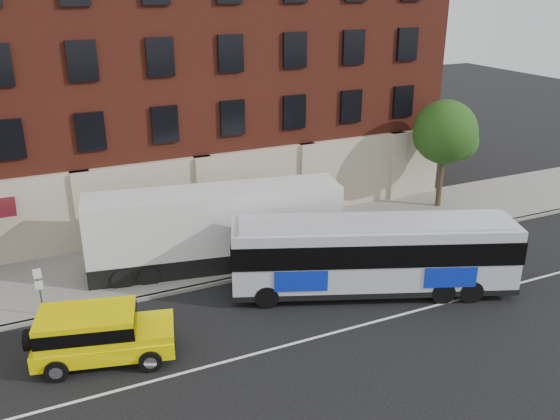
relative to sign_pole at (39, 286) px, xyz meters
name	(u,v)px	position (x,y,z in m)	size (l,w,h in m)	color
ground	(307,349)	(8.50, -6.15, -1.45)	(120.00, 120.00, 0.00)	black
sidewalk	(223,251)	(8.50, 2.85, -1.38)	(60.00, 6.00, 0.15)	gray
kerb	(246,277)	(8.50, -0.15, -1.38)	(60.00, 0.25, 0.15)	gray
lane_line	(301,342)	(8.50, -5.65, -1.45)	(60.00, 0.12, 0.01)	silver
building	(171,74)	(8.49, 10.77, 6.13)	(30.00, 12.10, 15.00)	maroon
sign_pole	(39,286)	(0.00, 0.00, 0.00)	(0.30, 0.20, 2.50)	slate
street_tree	(446,134)	(22.04, 3.34, 2.96)	(3.60, 3.60, 6.20)	#35271A
city_bus	(374,253)	(12.97, -3.50, 0.35)	(11.98, 6.75, 3.26)	silver
yellow_suv	(97,333)	(1.59, -3.68, -0.35)	(5.17, 3.09, 1.92)	#FEEB00
shipping_container	(216,230)	(7.69, 1.45, 0.43)	(11.63, 4.26, 3.80)	black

